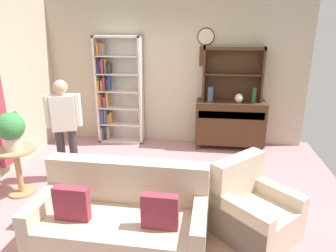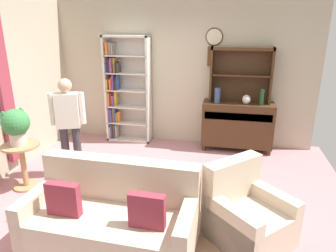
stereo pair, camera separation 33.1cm
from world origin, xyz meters
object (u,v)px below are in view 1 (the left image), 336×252
object	(u,v)px
sideboard_hutch	(233,66)
vase_tall	(211,94)
bottle_wine	(254,96)
potted_plant_large	(10,128)
armchair_floral	(253,212)
person_reading	(64,124)
sideboard	(230,122)
vase_round	(239,98)
bookshelf	(116,91)
couch_floral	(121,222)
plant_stand	(18,166)

from	to	relation	value
sideboard_hutch	vase_tall	xyz separation A→B (m)	(-0.39, -0.19, -0.50)
bottle_wine	potted_plant_large	size ratio (longest dim) A/B	0.55
sideboard_hutch	armchair_floral	distance (m)	3.02
potted_plant_large	person_reading	xyz separation A→B (m)	(0.53, 0.48, -0.07)
sideboard	bottle_wine	bearing A→B (deg)	-12.89
person_reading	sideboard	bearing A→B (deg)	32.71
vase_round	bottle_wine	distance (m)	0.27
vase_round	sideboard_hutch	bearing A→B (deg)	126.48
sideboard_hutch	person_reading	bearing A→B (deg)	-145.58
vase_tall	vase_round	size ratio (longest dim) A/B	1.66
bookshelf	armchair_floral	bearing A→B (deg)	-49.20
sideboard_hutch	sideboard	bearing A→B (deg)	-90.00
sideboard_hutch	person_reading	world-z (taller)	sideboard_hutch
sideboard_hutch	bottle_wine	xyz separation A→B (m)	(0.39, -0.20, -0.50)
sideboard	couch_floral	xyz separation A→B (m)	(-1.32, -3.01, -0.20)
couch_floral	person_reading	xyz separation A→B (m)	(-1.21, 1.39, 0.59)
couch_floral	sideboard_hutch	bearing A→B (deg)	67.03
sideboard	potted_plant_large	distance (m)	3.75
person_reading	vase_round	bearing A→B (deg)	30.36
bottle_wine	armchair_floral	xyz separation A→B (m)	(-0.29, -2.54, -0.77)
plant_stand	person_reading	size ratio (longest dim) A/B	0.43
sideboard	couch_floral	world-z (taller)	sideboard
bottle_wine	plant_stand	distance (m)	4.04
vase_tall	plant_stand	world-z (taller)	vase_tall
sideboard	vase_tall	bearing A→B (deg)	-168.37
vase_round	person_reading	bearing A→B (deg)	-149.64
sideboard	vase_tall	world-z (taller)	vase_tall
armchair_floral	bottle_wine	bearing A→B (deg)	83.56
vase_round	armchair_floral	distance (m)	2.66
bookshelf	vase_round	world-z (taller)	bookshelf
plant_stand	potted_plant_large	xyz separation A→B (m)	(-0.01, -0.00, 0.56)
armchair_floral	potted_plant_large	world-z (taller)	potted_plant_large
vase_round	couch_floral	bearing A→B (deg)	-116.25
bottle_wine	vase_tall	bearing A→B (deg)	179.34
armchair_floral	potted_plant_large	distance (m)	3.28
vase_round	plant_stand	bearing A→B (deg)	-147.34
sideboard_hutch	couch_floral	xyz separation A→B (m)	(-1.32, -3.12, -1.25)
armchair_floral	vase_round	bearing A→B (deg)	89.40
couch_floral	potted_plant_large	world-z (taller)	potted_plant_large
vase_round	bottle_wine	xyz separation A→B (m)	(0.26, -0.02, 0.06)
vase_round	plant_stand	world-z (taller)	vase_round
sideboard	vase_round	distance (m)	0.52
sideboard	armchair_floral	world-z (taller)	sideboard
sideboard_hutch	vase_tall	bearing A→B (deg)	-154.11
vase_round	potted_plant_large	size ratio (longest dim) A/B	0.33
bottle_wine	couch_floral	distance (m)	3.47
sideboard	plant_stand	size ratio (longest dim) A/B	1.92
potted_plant_large	vase_round	bearing A→B (deg)	32.55
sideboard	potted_plant_large	size ratio (longest dim) A/B	2.49
sideboard	potted_plant_large	bearing A→B (deg)	-145.50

